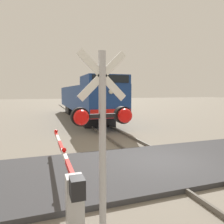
% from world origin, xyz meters
% --- Properties ---
extents(ground_plane, '(160.00, 160.00, 0.00)m').
position_xyz_m(ground_plane, '(0.00, 0.00, 0.00)').
color(ground_plane, gray).
extents(rail_track_left, '(0.08, 80.00, 0.15)m').
position_xyz_m(rail_track_left, '(-0.72, 0.00, 0.07)').
color(rail_track_left, '#59544C').
rests_on(rail_track_left, ground_plane).
extents(rail_track_right, '(0.08, 80.00, 0.15)m').
position_xyz_m(rail_track_right, '(0.72, 0.00, 0.07)').
color(rail_track_right, '#59544C').
rests_on(rail_track_right, ground_plane).
extents(road_surface, '(36.00, 4.53, 0.16)m').
position_xyz_m(road_surface, '(0.00, 0.00, 0.08)').
color(road_surface, '#38383A').
rests_on(road_surface, ground_plane).
extents(locomotive, '(3.09, 18.55, 4.13)m').
position_xyz_m(locomotive, '(0.00, 15.49, 2.14)').
color(locomotive, black).
rests_on(locomotive, ground_plane).
extents(crossing_signal, '(1.18, 0.33, 3.70)m').
position_xyz_m(crossing_signal, '(-3.53, -3.28, 2.26)').
color(crossing_signal, '#ADADB2').
rests_on(crossing_signal, ground_plane).
extents(crossing_gate, '(0.36, 6.30, 1.26)m').
position_xyz_m(crossing_gate, '(-3.99, -1.83, 0.79)').
color(crossing_gate, silver).
rests_on(crossing_gate, ground_plane).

